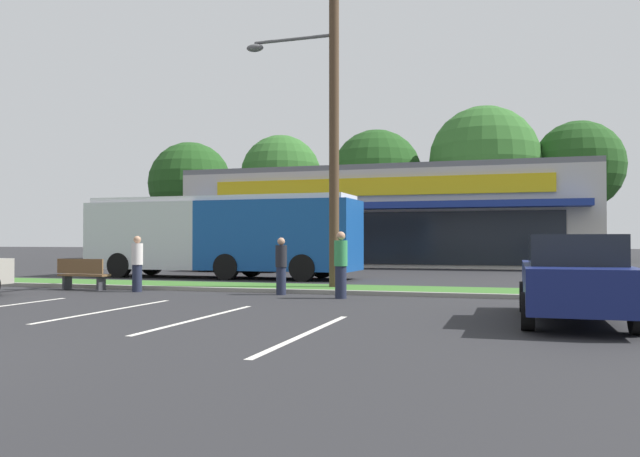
# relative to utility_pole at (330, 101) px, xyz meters

# --- Properties ---
(grass_median) EXTENTS (56.00, 2.20, 0.12)m
(grass_median) POSITION_rel_utility_pole_xyz_m (-2.98, -0.05, -5.65)
(grass_median) COLOR #386B28
(grass_median) RESTS_ON ground_plane
(curb_lip) EXTENTS (56.00, 0.24, 0.12)m
(curb_lip) POSITION_rel_utility_pole_xyz_m (-2.98, -1.27, -5.65)
(curb_lip) COLOR gray
(curb_lip) RESTS_ON ground_plane
(parking_stripe_1) EXTENTS (0.12, 4.80, 0.01)m
(parking_stripe_1) POSITION_rel_utility_pole_xyz_m (-3.03, -6.66, -5.70)
(parking_stripe_1) COLOR silver
(parking_stripe_1) RESTS_ON ground_plane
(parking_stripe_2) EXTENTS (0.12, 4.80, 0.01)m
(parking_stripe_2) POSITION_rel_utility_pole_xyz_m (-0.50, -7.37, -5.70)
(parking_stripe_2) COLOR silver
(parking_stripe_2) RESTS_ON ground_plane
(parking_stripe_3) EXTENTS (0.12, 4.80, 0.01)m
(parking_stripe_3) POSITION_rel_utility_pole_xyz_m (2.09, -8.67, -5.70)
(parking_stripe_3) COLOR silver
(parking_stripe_3) RESTS_ON ground_plane
(storefront_building) EXTENTS (23.51, 12.86, 5.74)m
(storefront_building) POSITION_rel_utility_pole_xyz_m (-2.04, 21.71, -2.83)
(storefront_building) COLOR #BCB7AD
(storefront_building) RESTS_ON ground_plane
(tree_far_left) EXTENTS (6.92, 6.92, 9.75)m
(tree_far_left) POSITION_rel_utility_pole_xyz_m (-20.71, 29.83, 0.57)
(tree_far_left) COLOR #473323
(tree_far_left) RESTS_ON ground_plane
(tree_left) EXTENTS (6.68, 6.68, 10.29)m
(tree_left) POSITION_rel_utility_pole_xyz_m (-13.31, 31.73, 1.23)
(tree_left) COLOR #473323
(tree_left) RESTS_ON ground_plane
(tree_mid_left) EXTENTS (7.19, 7.19, 10.30)m
(tree_mid_left) POSITION_rel_utility_pole_xyz_m (-5.13, 31.49, 0.99)
(tree_mid_left) COLOR #473323
(tree_mid_left) RESTS_ON ground_plane
(tree_mid) EXTENTS (8.36, 8.36, 11.67)m
(tree_mid) POSITION_rel_utility_pole_xyz_m (3.19, 31.51, 1.78)
(tree_mid) COLOR #473323
(tree_mid) RESTS_ON ground_plane
(tree_mid_right) EXTENTS (6.68, 6.68, 10.42)m
(tree_mid_right) POSITION_rel_utility_pole_xyz_m (9.96, 32.77, 1.37)
(tree_mid_right) COLOR #473323
(tree_mid_right) RESTS_ON ground_plane
(utility_pole) EXTENTS (3.03, 2.40, 10.71)m
(utility_pole) POSITION_rel_utility_pole_xyz_m (0.00, 0.00, 0.00)
(utility_pole) COLOR #4C3826
(utility_pole) RESTS_ON ground_plane
(city_bus) EXTENTS (11.34, 2.86, 3.25)m
(city_bus) POSITION_rel_utility_pole_xyz_m (-6.03, 5.06, -3.94)
(city_bus) COLOR #144793
(city_bus) RESTS_ON ground_plane
(bus_stop_bench) EXTENTS (1.60, 0.45, 0.95)m
(bus_stop_bench) POSITION_rel_utility_pole_xyz_m (-7.25, -1.97, -5.20)
(bus_stop_bench) COLOR brown
(bus_stop_bench) RESTS_ON ground_plane
(car_0) EXTENTS (1.89, 4.71, 1.61)m
(car_0) POSITION_rel_utility_pole_xyz_m (6.35, -5.86, -4.89)
(car_0) COLOR navy
(car_0) RESTS_ON ground_plane
(car_3) EXTENTS (4.75, 1.94, 1.43)m
(car_3) POSITION_rel_utility_pole_xyz_m (-7.53, 10.07, -4.95)
(car_3) COLOR maroon
(car_3) RESTS_ON ground_plane
(pedestrian_near_bench) EXTENTS (0.33, 0.33, 1.64)m
(pedestrian_near_bench) POSITION_rel_utility_pole_xyz_m (-5.29, -2.07, -4.88)
(pedestrian_near_bench) COLOR #1E2338
(pedestrian_near_bench) RESTS_ON ground_plane
(pedestrian_by_pole) EXTENTS (0.35, 0.35, 1.74)m
(pedestrian_by_pole) POSITION_rel_utility_pole_xyz_m (0.99, -2.44, -4.83)
(pedestrian_by_pole) COLOR #1E2338
(pedestrian_by_pole) RESTS_ON ground_plane
(pedestrian_far) EXTENTS (0.32, 0.32, 1.58)m
(pedestrian_far) POSITION_rel_utility_pole_xyz_m (-0.89, -1.82, -4.91)
(pedestrian_far) COLOR #1E2338
(pedestrian_far) RESTS_ON ground_plane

